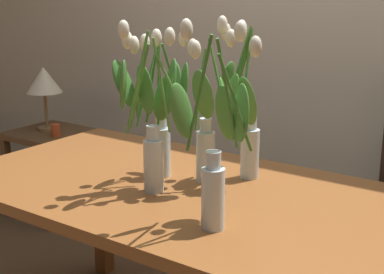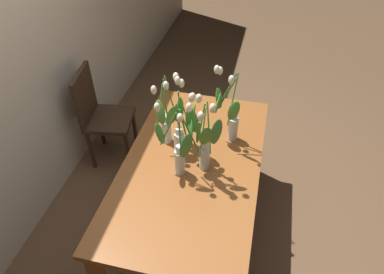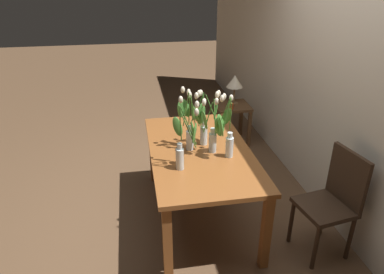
# 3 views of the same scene
# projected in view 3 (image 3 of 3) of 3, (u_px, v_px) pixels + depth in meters

# --- Properties ---
(ground_plane) EXTENTS (18.00, 18.00, 0.00)m
(ground_plane) POSITION_uv_depth(u_px,v_px,m) (199.00, 215.00, 3.54)
(ground_plane) COLOR brown
(room_wall_rear) EXTENTS (9.00, 0.10, 2.70)m
(room_wall_rear) POSITION_uv_depth(u_px,v_px,m) (342.00, 77.00, 3.15)
(room_wall_rear) COLOR beige
(room_wall_rear) RESTS_ON ground
(dining_table) EXTENTS (1.60, 0.90, 0.74)m
(dining_table) POSITION_uv_depth(u_px,v_px,m) (200.00, 158.00, 3.26)
(dining_table) COLOR brown
(dining_table) RESTS_ON ground
(tulip_vase_0) EXTENTS (0.21, 0.21, 0.59)m
(tulip_vase_0) POSITION_uv_depth(u_px,v_px,m) (184.00, 144.00, 2.83)
(tulip_vase_0) COLOR silver
(tulip_vase_0) RESTS_ON dining_table
(tulip_vase_1) EXTENTS (0.22, 0.18, 0.58)m
(tulip_vase_1) POSITION_uv_depth(u_px,v_px,m) (226.00, 132.00, 3.01)
(tulip_vase_1) COLOR silver
(tulip_vase_1) RESTS_ON dining_table
(tulip_vase_2) EXTENTS (0.21, 0.29, 0.54)m
(tulip_vase_2) POSITION_uv_depth(u_px,v_px,m) (203.00, 122.00, 3.21)
(tulip_vase_2) COLOR silver
(tulip_vase_2) RESTS_ON dining_table
(tulip_vase_3) EXTENTS (0.24, 0.26, 0.57)m
(tulip_vase_3) POSITION_uv_depth(u_px,v_px,m) (191.00, 124.00, 3.12)
(tulip_vase_3) COLOR silver
(tulip_vase_3) RESTS_ON dining_table
(tulip_vase_4) EXTENTS (0.15, 0.19, 0.54)m
(tulip_vase_4) POSITION_uv_depth(u_px,v_px,m) (212.00, 135.00, 3.08)
(tulip_vase_4) COLOR silver
(tulip_vase_4) RESTS_ON dining_table
(dining_chair) EXTENTS (0.46, 0.46, 0.93)m
(dining_chair) POSITION_uv_depth(u_px,v_px,m) (334.00, 198.00, 2.90)
(dining_chair) COLOR #382619
(dining_chair) RESTS_ON ground
(side_table) EXTENTS (0.44, 0.44, 0.55)m
(side_table) POSITION_uv_depth(u_px,v_px,m) (232.00, 113.00, 4.84)
(side_table) COLOR brown
(side_table) RESTS_ON ground
(table_lamp) EXTENTS (0.22, 0.22, 0.40)m
(table_lamp) POSITION_uv_depth(u_px,v_px,m) (235.00, 82.00, 4.69)
(table_lamp) COLOR olive
(table_lamp) RESTS_ON side_table
(pillar_candle) EXTENTS (0.06, 0.06, 0.07)m
(pillar_candle) POSITION_uv_depth(u_px,v_px,m) (231.00, 106.00, 4.64)
(pillar_candle) COLOR #CC4C23
(pillar_candle) RESTS_ON side_table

